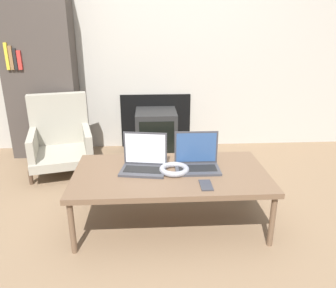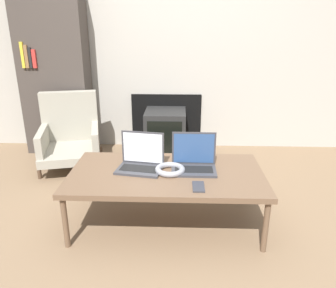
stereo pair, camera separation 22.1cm
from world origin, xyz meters
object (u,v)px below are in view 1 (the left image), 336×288
(headphones, at_px, (174,169))
(tv, at_px, (156,132))
(laptop_right, at_px, (197,160))
(armchair, at_px, (61,137))
(phone, at_px, (206,185))
(laptop_left, at_px, (144,161))

(headphones, bearing_deg, tv, 93.85)
(laptop_right, distance_m, armchair, 1.53)
(headphones, xyz_separation_m, tv, (-0.09, 1.35, -0.17))
(headphones, relative_size, tv, 0.43)
(phone, xyz_separation_m, armchair, (-1.20, 1.23, -0.08))
(laptop_right, distance_m, phone, 0.28)
(laptop_left, distance_m, headphones, 0.22)
(laptop_left, bearing_deg, armchair, 140.21)
(headphones, relative_size, armchair, 0.28)
(laptop_right, xyz_separation_m, phone, (0.02, -0.27, -0.06))
(laptop_right, relative_size, phone, 2.17)
(laptop_left, distance_m, tv, 1.32)
(headphones, bearing_deg, phone, -49.88)
(headphones, xyz_separation_m, phone, (0.18, -0.22, -0.02))
(phone, bearing_deg, armchair, 134.33)
(laptop_right, bearing_deg, tv, 101.58)
(laptop_right, bearing_deg, phone, -85.34)
(laptop_right, height_order, phone, laptop_right)
(laptop_left, relative_size, laptop_right, 1.09)
(laptop_left, distance_m, phone, 0.48)
(laptop_right, xyz_separation_m, armchair, (-1.18, 0.96, -0.14))
(phone, relative_size, armchair, 0.20)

